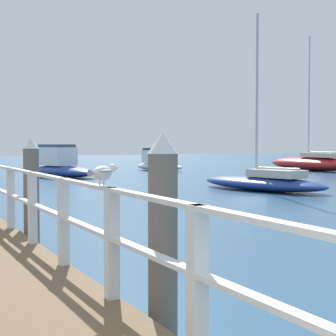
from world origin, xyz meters
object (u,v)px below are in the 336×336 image
at_px(boat_0, 313,163).
at_px(boat_6, 61,166).
at_px(dock_piling_near, 163,237).
at_px(boat_2, 158,163).
at_px(dock_piling_far, 31,192).
at_px(boat_3, 263,182).
at_px(seagull_foreground, 103,172).

distance_m(boat_0, boat_6, 17.40).
xyz_separation_m(dock_piling_near, boat_0, (23.59, 24.21, -0.48)).
xyz_separation_m(boat_0, boat_2, (-9.44, 4.94, -0.01)).
height_order(boat_0, boat_2, boat_0).
relative_size(dock_piling_far, boat_3, 0.28).
height_order(seagull_foreground, boat_2, seagull_foreground).
bearing_deg(boat_0, boat_6, 171.67).
bearing_deg(boat_3, boat_6, 98.71).
height_order(dock_piling_near, boat_3, boat_3).
height_order(dock_piling_far, seagull_foreground, dock_piling_far).
height_order(dock_piling_near, boat_2, dock_piling_near).
bearing_deg(dock_piling_far, boat_2, 59.28).
height_order(dock_piling_near, seagull_foreground, dock_piling_near).
relative_size(dock_piling_near, boat_6, 0.33).
bearing_deg(boat_6, dock_piling_near, -119.66).
xyz_separation_m(dock_piling_far, boat_2, (14.15, 23.81, -0.49)).
distance_m(dock_piling_far, boat_3, 13.38).
relative_size(boat_0, boat_6, 1.53).
relative_size(dock_piling_near, boat_0, 0.22).
bearing_deg(boat_0, dock_piling_far, -146.20).
bearing_deg(boat_3, boat_0, 29.25).
distance_m(seagull_foreground, boat_0, 33.66).
bearing_deg(dock_piling_near, boat_3, 49.85).
xyz_separation_m(dock_piling_near, boat_2, (14.15, 29.15, -0.49)).
xyz_separation_m(seagull_foreground, boat_6, (6.60, 24.66, -0.99)).
bearing_deg(seagull_foreground, boat_6, 130.71).
bearing_deg(boat_0, boat_2, 147.53).
bearing_deg(boat_2, boat_6, -171.39).
xyz_separation_m(seagull_foreground, boat_2, (14.52, 28.55, -1.07)).
bearing_deg(dock_piling_far, boat_0, 38.66).
xyz_separation_m(boat_0, boat_3, (-12.64, -11.22, -0.17)).
xyz_separation_m(seagull_foreground, boat_3, (11.33, 12.38, -1.24)).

